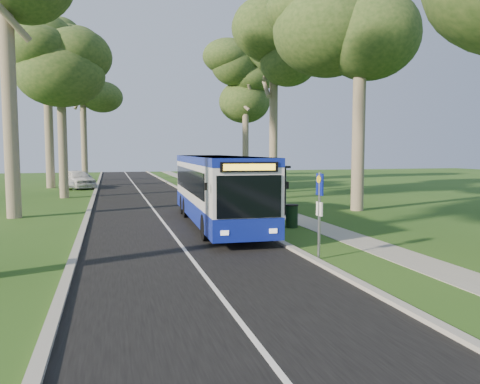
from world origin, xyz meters
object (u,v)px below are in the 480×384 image
(bus_shelter, at_px, (267,180))
(car_white, at_px, (77,179))
(bus_stop_sign, at_px, (319,205))
(litter_bin, at_px, (292,216))
(car_silver, at_px, (76,181))
(bus, at_px, (217,190))

(bus_shelter, height_order, car_white, bus_shelter)
(bus_stop_sign, xyz_separation_m, litter_bin, (1.46, 5.85, -1.16))
(bus_shelter, bearing_deg, car_silver, 104.30)
(litter_bin, bearing_deg, car_silver, 112.80)
(litter_bin, xyz_separation_m, car_silver, (-10.47, 24.91, 0.17))
(litter_bin, distance_m, car_silver, 27.02)
(bus, distance_m, car_silver, 24.62)
(bus, bearing_deg, car_white, 109.92)
(bus, height_order, bus_stop_sign, bus)
(bus_shelter, xyz_separation_m, car_white, (-10.76, 20.67, -0.96))
(bus_shelter, distance_m, car_white, 23.32)
(bus_stop_sign, distance_m, litter_bin, 6.14)
(litter_bin, distance_m, car_white, 27.14)
(bus_stop_sign, relative_size, litter_bin, 2.67)
(litter_bin, bearing_deg, car_white, 112.51)
(litter_bin, height_order, car_silver, car_silver)
(bus, relative_size, litter_bin, 11.70)
(bus_shelter, relative_size, car_silver, 0.80)
(car_silver, bearing_deg, bus, -54.22)
(bus_shelter, height_order, litter_bin, bus_shelter)
(bus_shelter, height_order, car_silver, bus_shelter)
(bus_shelter, relative_size, car_white, 0.66)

